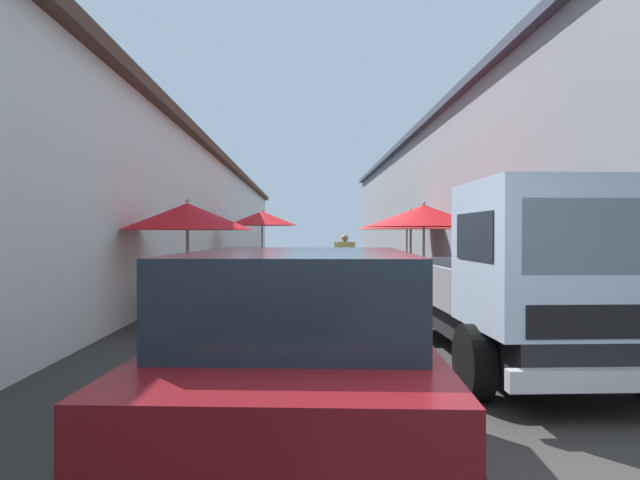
% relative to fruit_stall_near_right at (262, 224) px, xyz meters
% --- Properties ---
extents(ground, '(90.00, 90.00, 0.00)m').
position_rel_fruit_stall_near_right_xyz_m(ground, '(-3.37, -2.24, -1.92)').
color(ground, '#33302D').
extents(building_left_whitewash, '(49.80, 7.50, 4.43)m').
position_rel_fruit_stall_near_right_xyz_m(building_left_whitewash, '(-1.12, 5.06, 0.31)').
color(building_left_whitewash, silver).
rests_on(building_left_whitewash, ground).
extents(building_right_concrete, '(49.80, 7.50, 5.80)m').
position_rel_fruit_stall_near_right_xyz_m(building_right_concrete, '(-1.12, -9.53, 0.99)').
color(building_right_concrete, gray).
rests_on(building_right_concrete, ground).
extents(fruit_stall_near_right, '(2.46, 2.46, 2.44)m').
position_rel_fruit_stall_near_right_xyz_m(fruit_stall_near_right, '(0.00, 0.00, 0.00)').
color(fruit_stall_near_right, '#9E9EA3').
rests_on(fruit_stall_near_right, ground).
extents(fruit_stall_far_right, '(2.54, 2.54, 2.27)m').
position_rel_fruit_stall_near_right_xyz_m(fruit_stall_far_right, '(-7.62, -4.06, -0.12)').
color(fruit_stall_far_right, '#9E9EA3').
rests_on(fruit_stall_far_right, ground).
extents(fruit_stall_near_left, '(2.85, 2.85, 2.25)m').
position_rel_fruit_stall_near_right_xyz_m(fruit_stall_near_left, '(-4.90, -4.27, -0.14)').
color(fruit_stall_near_left, '#9E9EA3').
rests_on(fruit_stall_near_left, ground).
extents(fruit_stall_far_left, '(2.88, 2.88, 2.24)m').
position_rel_fruit_stall_near_right_xyz_m(fruit_stall_far_left, '(-0.50, -5.03, -0.15)').
color(fruit_stall_far_left, '#9E9EA3').
rests_on(fruit_stall_far_left, ground).
extents(fruit_stall_mid_lane, '(2.30, 2.30, 2.19)m').
position_rel_fruit_stall_near_right_xyz_m(fruit_stall_mid_lane, '(-9.63, 0.55, -0.26)').
color(fruit_stall_mid_lane, '#9E9EA3').
rests_on(fruit_stall_mid_lane, ground).
extents(hatchback_car, '(4.01, 2.13, 1.45)m').
position_rel_fruit_stall_near_right_xyz_m(hatchback_car, '(-15.27, -1.47, -1.18)').
color(hatchback_car, '#600F14').
rests_on(hatchback_car, ground).
extents(delivery_truck, '(4.94, 2.02, 2.08)m').
position_rel_fruit_stall_near_right_xyz_m(delivery_truck, '(-13.49, -3.97, -0.88)').
color(delivery_truck, black).
rests_on(delivery_truck, ground).
extents(vendor_by_crates, '(0.55, 0.41, 1.58)m').
position_rel_fruit_stall_near_right_xyz_m(vendor_by_crates, '(-9.11, -5.37, -1.01)').
color(vendor_by_crates, navy).
rests_on(vendor_by_crates, ground).
extents(vendor_in_shade, '(0.21, 0.63, 1.55)m').
position_rel_fruit_stall_near_right_xyz_m(vendor_in_shade, '(-3.05, -2.69, -1.03)').
color(vendor_in_shade, '#665B4C').
rests_on(vendor_in_shade, ground).
extents(plastic_stool, '(0.30, 0.30, 0.43)m').
position_rel_fruit_stall_near_right_xyz_m(plastic_stool, '(-5.78, -1.05, -1.59)').
color(plastic_stool, '#1E8C3F').
rests_on(plastic_stool, ground).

